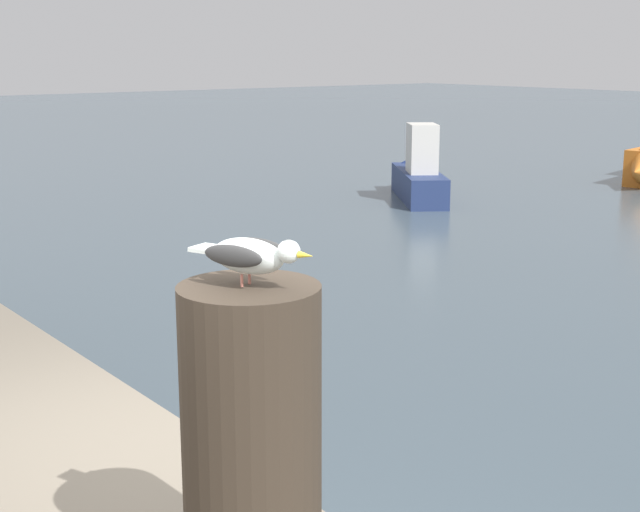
# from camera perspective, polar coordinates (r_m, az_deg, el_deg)

# --- Properties ---
(mooring_post) EXTENTS (0.41, 0.41, 0.99)m
(mooring_post) POSITION_cam_1_polar(r_m,az_deg,el_deg) (2.68, -4.34, -12.24)
(mooring_post) COLOR #382D23
(mooring_post) RESTS_ON harbor_quay
(seagull) EXTENTS (0.38, 0.21, 0.14)m
(seagull) POSITION_cam_1_polar(r_m,az_deg,el_deg) (2.48, -4.44, 0.09)
(seagull) COLOR #C67060
(seagull) RESTS_ON mooring_post
(boat_navy) EXTENTS (3.21, 2.53, 1.59)m
(boat_navy) POSITION_cam_1_polar(r_m,az_deg,el_deg) (18.87, 6.19, 5.07)
(boat_navy) COLOR navy
(boat_navy) RESTS_ON ground_plane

